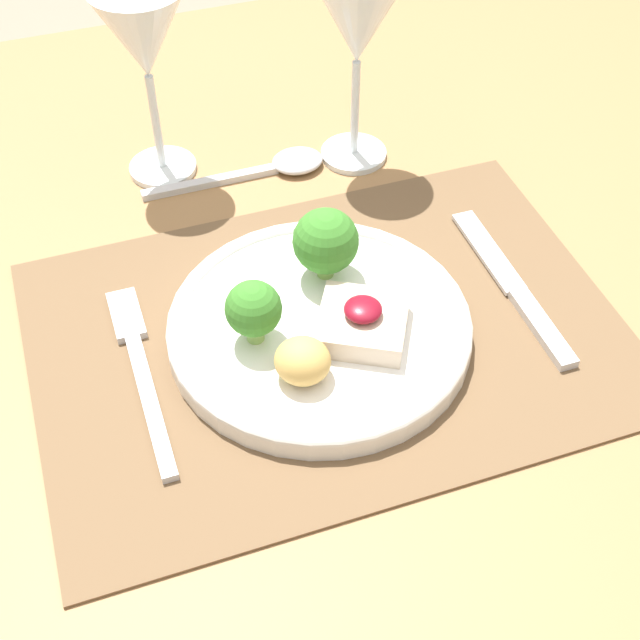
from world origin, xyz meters
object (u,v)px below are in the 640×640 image
fork (139,363)px  wine_glass_far (143,41)px  spoon (277,166)px  knife (519,295)px  wine_glass_near (358,27)px  dinner_plate (319,320)px

fork → wine_glass_far: 0.29m
fork → spoon: spoon is taller
knife → spoon: bearing=121.0°
spoon → wine_glass_near: 0.15m
dinner_plate → fork: bearing=174.1°
dinner_plate → knife: bearing=-4.6°
knife → dinner_plate: bearing=176.1°
dinner_plate → wine_glass_near: bearing=63.1°
spoon → knife: bearing=-57.0°
dinner_plate → spoon: size_ratio=1.35×
knife → spoon: 0.27m
dinner_plate → fork: 0.15m
fork → wine_glass_near: size_ratio=1.04×
dinner_plate → knife: (0.17, -0.01, -0.01)m
wine_glass_near → wine_glass_far: size_ratio=1.01×
fork → knife: bearing=-7.3°
spoon → fork: bearing=-127.7°
wine_glass_near → wine_glass_far: wine_glass_near is taller
fork → spoon: (0.18, 0.21, -0.00)m
knife → wine_glass_far: bearing=132.3°
fork → wine_glass_far: wine_glass_far is taller
fork → wine_glass_far: size_ratio=1.05×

